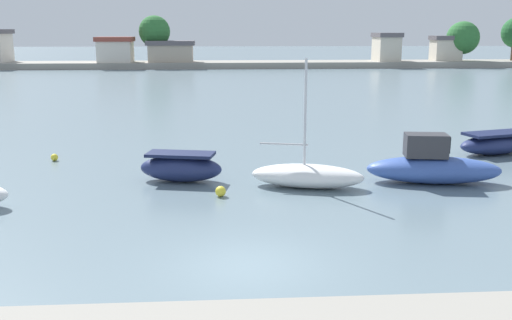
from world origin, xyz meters
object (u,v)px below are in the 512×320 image
object	(u,v)px
mooring_buoy_1	(221,191)
mooring_buoy_0	(54,157)
moored_boat_2	(307,175)
moored_boat_1	(181,167)
moored_boat_3	(433,167)
moored_boat_4	(496,144)

from	to	relation	value
mooring_buoy_1	mooring_buoy_0	bearing A→B (deg)	140.09
mooring_buoy_0	mooring_buoy_1	size ratio (longest dim) A/B	0.84
moored_boat_2	mooring_buoy_0	xyz separation A→B (m)	(-11.24, 5.45, -0.31)
moored_boat_1	mooring_buoy_0	bearing A→B (deg)	157.82
moored_boat_1	mooring_buoy_1	distance (m)	2.86
mooring_buoy_0	moored_boat_3	bearing A→B (deg)	-17.36
moored_boat_2	moored_boat_4	world-z (taller)	moored_boat_2
moored_boat_2	mooring_buoy_1	distance (m)	3.60
mooring_buoy_0	mooring_buoy_1	distance (m)	10.20
moored_boat_3	moored_boat_4	distance (m)	7.38
moored_boat_4	mooring_buoy_0	distance (m)	21.60
moored_boat_4	mooring_buoy_0	size ratio (longest dim) A/B	13.05
moored_boat_2	moored_boat_3	size ratio (longest dim) A/B	0.90
moored_boat_2	mooring_buoy_1	size ratio (longest dim) A/B	12.54
moored_boat_2	moored_boat_3	distance (m)	5.17
mooring_buoy_1	moored_boat_2	bearing A→B (deg)	17.77
moored_boat_1	mooring_buoy_0	size ratio (longest dim) A/B	10.69
moored_boat_4	mooring_buoy_1	distance (m)	15.30
moored_boat_2	mooring_buoy_1	world-z (taller)	moored_boat_2
moored_boat_2	moored_boat_3	world-z (taller)	moored_boat_2
mooring_buoy_1	moored_boat_4	bearing A→B (deg)	25.76
moored_boat_3	moored_boat_1	bearing A→B (deg)	-176.49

